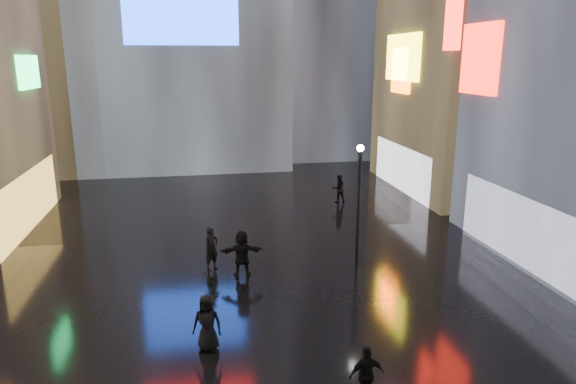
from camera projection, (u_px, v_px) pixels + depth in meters
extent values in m
plane|color=black|center=(256.00, 255.00, 23.20)|extent=(140.00, 140.00, 0.00)
cube|color=#FFC659|center=(28.00, 200.00, 26.57)|extent=(0.20, 10.00, 3.00)
cube|color=#1AEF61|center=(28.00, 72.00, 26.72)|extent=(0.25, 3.00, 1.71)
cube|color=white|center=(522.00, 230.00, 21.92)|extent=(0.20, 9.00, 3.00)
cube|color=#FF190C|center=(480.00, 59.00, 24.00)|extent=(0.25, 2.99, 3.26)
cube|color=white|center=(402.00, 168.00, 34.28)|extent=(0.20, 9.00, 3.00)
cube|color=yellow|center=(403.00, 57.00, 32.73)|extent=(0.25, 4.92, 2.91)
cube|color=orange|center=(401.00, 70.00, 33.05)|extent=(0.25, 2.63, 2.87)
cube|color=#194CFF|center=(181.00, 8.00, 35.70)|extent=(8.00, 0.20, 5.00)
cylinder|color=black|center=(358.00, 208.00, 21.61)|extent=(0.16, 0.16, 5.00)
sphere|color=white|center=(360.00, 148.00, 20.97)|extent=(0.30, 0.30, 0.30)
imported|color=black|center=(367.00, 375.00, 13.09)|extent=(0.95, 0.43, 1.58)
imported|color=black|center=(207.00, 323.00, 15.44)|extent=(1.00, 0.79, 1.79)
imported|color=black|center=(242.00, 253.00, 20.76)|extent=(1.81, 0.64, 1.92)
imported|color=black|center=(212.00, 248.00, 21.38)|extent=(0.81, 0.75, 1.86)
imported|color=black|center=(339.00, 189.00, 31.45)|extent=(0.86, 0.69, 1.72)
imported|color=black|center=(205.00, 283.00, 15.11)|extent=(1.14, 1.15, 0.82)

